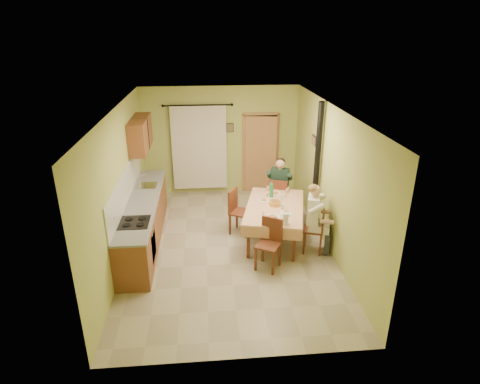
{
  "coord_description": "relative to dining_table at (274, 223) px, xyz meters",
  "views": [
    {
      "loc": [
        -0.4,
        -7.12,
        4.15
      ],
      "look_at": [
        0.25,
        0.1,
        1.15
      ],
      "focal_mm": 30.0,
      "sensor_mm": 36.0,
      "label": 1
    }
  ],
  "objects": [
    {
      "name": "doorway",
      "position": [
        0.07,
        2.71,
        0.67
      ],
      "size": [
        0.96,
        0.2,
        2.15
      ],
      "color": "black",
      "rests_on": "ground"
    },
    {
      "name": "upper_cabinets",
      "position": [
        -2.8,
        1.47,
        1.57
      ],
      "size": [
        0.35,
        1.4,
        0.7
      ],
      "primitive_type": "cube",
      "color": "brown",
      "rests_on": "room_shell"
    },
    {
      "name": "chair_right",
      "position": [
        0.69,
        -0.56,
        -0.09
      ],
      "size": [
        0.47,
        0.47,
        0.93
      ],
      "rotation": [
        0.0,
        0.0,
        1.25
      ],
      "color": "#5F2D1A",
      "rests_on": "ground"
    },
    {
      "name": "picture_back",
      "position": [
        -0.73,
        2.74,
        1.37
      ],
      "size": [
        0.19,
        0.03,
        0.23
      ],
      "primitive_type": "cube",
      "color": "black",
      "rests_on": "room_shell"
    },
    {
      "name": "tableware",
      "position": [
        -0.0,
        -0.1,
        0.44
      ],
      "size": [
        0.59,
        1.62,
        0.33
      ],
      "color": "white",
      "rests_on": "dining_table"
    },
    {
      "name": "man_far",
      "position": [
        0.28,
        1.05,
        0.5
      ],
      "size": [
        0.65,
        0.58,
        1.39
      ],
      "rotation": [
        0.0,
        0.0,
        -0.35
      ],
      "color": "#192D23",
      "rests_on": "chair_far"
    },
    {
      "name": "chair_far",
      "position": [
        0.28,
        1.04,
        -0.09
      ],
      "size": [
        0.53,
        0.53,
        0.97
      ],
      "rotation": [
        0.0,
        0.0,
        -0.35
      ],
      "color": "#5F2D1A",
      "rests_on": "ground"
    },
    {
      "name": "floor",
      "position": [
        -0.98,
        -0.23,
        -0.38
      ],
      "size": [
        4.0,
        6.0,
        0.01
      ],
      "primitive_type": "cube",
      "color": "tan",
      "rests_on": "ground"
    },
    {
      "name": "room_shell",
      "position": [
        -0.98,
        -0.23,
        1.44
      ],
      "size": [
        4.04,
        6.04,
        2.82
      ],
      "color": "#B4C062",
      "rests_on": "ground"
    },
    {
      "name": "chair_near",
      "position": [
        -0.29,
        -1.07,
        -0.09
      ],
      "size": [
        0.55,
        0.55,
        0.96
      ],
      "rotation": [
        0.0,
        0.0,
        2.61
      ],
      "color": "#5F2D1A",
      "rests_on": "ground"
    },
    {
      "name": "curtain",
      "position": [
        -1.53,
        2.67,
        0.88
      ],
      "size": [
        1.7,
        0.07,
        2.22
      ],
      "color": "black",
      "rests_on": "ground"
    },
    {
      "name": "picture_right",
      "position": [
        0.99,
        0.97,
        1.47
      ],
      "size": [
        0.03,
        0.31,
        0.21
      ],
      "primitive_type": "cube",
      "color": "brown",
      "rests_on": "room_shell"
    },
    {
      "name": "stove_flue",
      "position": [
        0.92,
        0.37,
        0.65
      ],
      "size": [
        0.24,
        0.24,
        2.8
      ],
      "color": "black",
      "rests_on": "ground"
    },
    {
      "name": "chair_left",
      "position": [
        -0.68,
        0.35,
        -0.09
      ],
      "size": [
        0.57,
        0.57,
        0.98
      ],
      "rotation": [
        0.0,
        0.0,
        -2.08
      ],
      "color": "#5F2D1A",
      "rests_on": "ground"
    },
    {
      "name": "dining_table",
      "position": [
        0.0,
        0.0,
        0.0
      ],
      "size": [
        1.56,
        2.12,
        0.76
      ],
      "rotation": [
        0.0,
        0.0,
        -0.24
      ],
      "color": "tan",
      "rests_on": "ground"
    },
    {
      "name": "kitchen_run",
      "position": [
        -2.68,
        0.17,
        0.1
      ],
      "size": [
        0.64,
        3.64,
        1.56
      ],
      "color": "brown",
      "rests_on": "ground"
    },
    {
      "name": "man_right",
      "position": [
        0.68,
        -0.56,
        0.5
      ],
      "size": [
        0.57,
        0.64,
        1.39
      ],
      "rotation": [
        0.0,
        0.0,
        1.25
      ],
      "color": "silver",
      "rests_on": "chair_right"
    }
  ]
}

